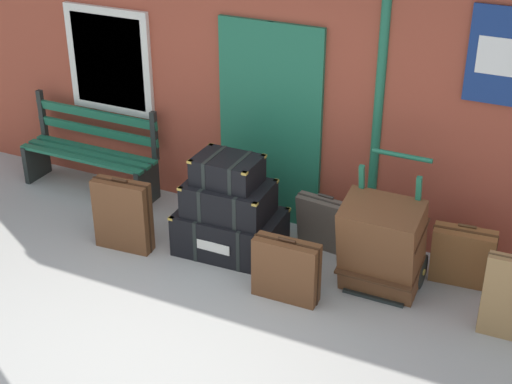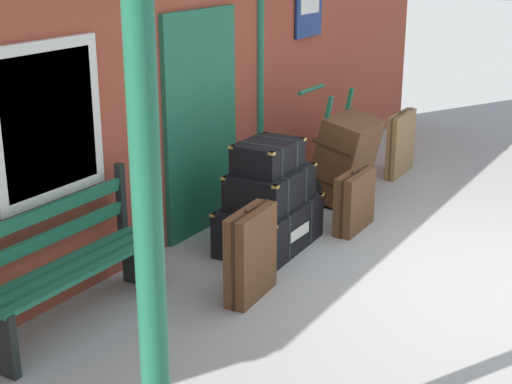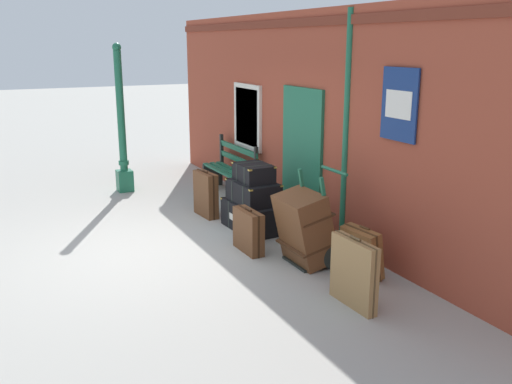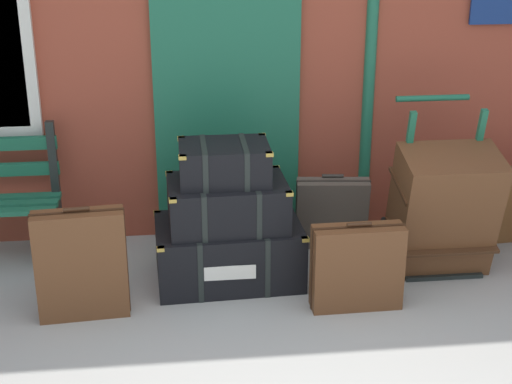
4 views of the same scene
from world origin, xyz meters
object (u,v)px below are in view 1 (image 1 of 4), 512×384
Objects in this scene: steamer_trunk_top at (227,170)px; suitcase_umber at (286,270)px; suitcase_olive at (463,256)px; suitcase_beige at (324,224)px; large_brown_trunk at (382,246)px; platform_bench at (91,153)px; porters_trolley at (386,256)px; steamer_trunk_base at (230,232)px; steamer_trunk_middle at (229,199)px; suitcase_oxblood at (123,215)px.

suitcase_umber is at bearing -30.60° from steamer_trunk_top.
suitcase_beige is at bearing 179.02° from suitcase_olive.
suitcase_olive is at bearing 33.79° from large_brown_trunk.
platform_bench is 4.17m from suitcase_olive.
large_brown_trunk reaches higher than suitcase_umber.
steamer_trunk_top reaches higher than suitcase_beige.
porters_trolley is 1.25× the size of large_brown_trunk.
steamer_trunk_base is 1.09× the size of large_brown_trunk.
porters_trolley is 0.75m from suitcase_beige.
suitcase_olive reaches higher than suitcase_beige.
platform_bench reaches higher than steamer_trunk_base.
suitcase_umber is (2.81, -0.99, -0.16)m from platform_bench.
steamer_trunk_base is 1.67× the size of suitcase_olive.
steamer_trunk_middle is at bearing -14.60° from platform_bench.
suitcase_oxblood is at bearing -158.05° from steamer_trunk_middle.
steamer_trunk_middle is 2.21m from suitcase_olive.
steamer_trunk_middle is 1.38× the size of suitcase_beige.
suitcase_olive is (4.16, -0.13, -0.14)m from platform_bench.
porters_trolley is at bearing -6.12° from platform_bench.
porters_trolley reaches higher than platform_bench.
platform_bench is 1.34× the size of porters_trolley.
steamer_trunk_middle is at bearing 21.95° from suitcase_oxblood.
suitcase_oxblood is (-2.49, -0.36, -0.12)m from large_brown_trunk.
suitcase_beige is at bearing 158.66° from porters_trolley.
large_brown_trunk is at bearing -90.00° from porters_trolley.
suitcase_umber is at bearing -147.32° from suitcase_olive.
porters_trolley is 1.99× the size of suitcase_beige.
porters_trolley is (1.52, 0.13, 0.06)m from steamer_trunk_base.
steamer_trunk_middle reaches higher than suitcase_umber.
suitcase_umber reaches higher than suitcase_beige.
suitcase_oxblood reaches higher than suitcase_umber.
steamer_trunk_base is at bearing 69.16° from steamer_trunk_middle.
suitcase_oxblood is at bearing -157.57° from steamer_trunk_base.
suitcase_olive is at bearing 10.09° from steamer_trunk_base.
steamer_trunk_base is 0.87× the size of porters_trolley.
porters_trolley reaches higher than steamer_trunk_base.
platform_bench reaches higher than suitcase_umber.
suitcase_beige is (0.84, 0.40, -0.58)m from steamer_trunk_top.
porters_trolley is 0.27m from large_brown_trunk.
suitcase_beige is (2.82, -0.10, -0.15)m from platform_bench.
suitcase_olive is 0.82× the size of suitcase_oxblood.
steamer_trunk_middle is 0.69× the size of porters_trolley.
suitcase_olive is 1.61m from suitcase_umber.
steamer_trunk_top is 1.15m from suitcase_oxblood.
suitcase_olive reaches higher than steamer_trunk_base.
steamer_trunk_middle reaches higher than suitcase_olive.
steamer_trunk_base is 1.70× the size of suitcase_umber.
porters_trolley is 1.96× the size of suitcase_umber.
steamer_trunk_top is 1.10m from suitcase_beige.
suitcase_beige is at bearing 25.65° from steamer_trunk_top.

